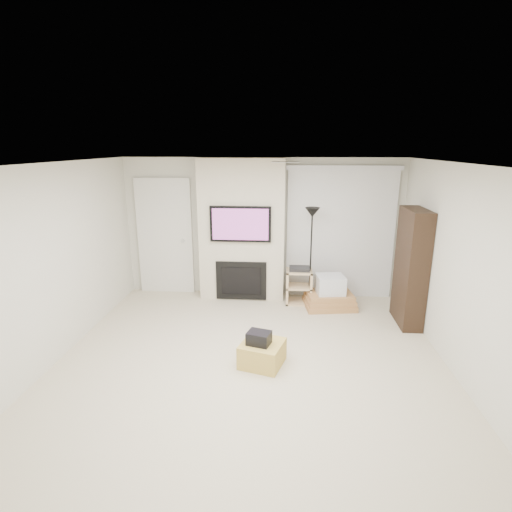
# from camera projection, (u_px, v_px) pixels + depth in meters

# --- Properties ---
(floor) EXTENTS (5.00, 5.50, 0.00)m
(floor) POSITION_uv_depth(u_px,v_px,m) (249.00, 371.00, 4.94)
(floor) COLOR beige
(floor) RESTS_ON ground
(ceiling) EXTENTS (5.00, 5.50, 0.00)m
(ceiling) POSITION_uv_depth(u_px,v_px,m) (248.00, 165.00, 4.27)
(ceiling) COLOR white
(ceiling) RESTS_ON wall_back
(wall_back) EXTENTS (5.00, 0.00, 2.50)m
(wall_back) POSITION_uv_depth(u_px,v_px,m) (262.00, 228.00, 7.25)
(wall_back) COLOR beige
(wall_back) RESTS_ON ground
(wall_front) EXTENTS (5.00, 0.00, 2.50)m
(wall_front) POSITION_uv_depth(u_px,v_px,m) (197.00, 451.00, 1.96)
(wall_front) COLOR beige
(wall_front) RESTS_ON ground
(wall_left) EXTENTS (0.00, 5.50, 2.50)m
(wall_left) POSITION_uv_depth(u_px,v_px,m) (41.00, 271.00, 4.78)
(wall_left) COLOR beige
(wall_left) RESTS_ON ground
(wall_right) EXTENTS (0.00, 5.50, 2.50)m
(wall_right) POSITION_uv_depth(u_px,v_px,m) (472.00, 281.00, 4.43)
(wall_right) COLOR beige
(wall_right) RESTS_ON ground
(hvac_vent) EXTENTS (0.35, 0.18, 0.01)m
(hvac_vent) POSITION_uv_depth(u_px,v_px,m) (285.00, 162.00, 5.01)
(hvac_vent) COLOR silver
(hvac_vent) RESTS_ON ceiling
(ottoman) EXTENTS (0.62, 0.62, 0.30)m
(ottoman) POSITION_uv_depth(u_px,v_px,m) (262.00, 353.00, 5.06)
(ottoman) COLOR gold
(ottoman) RESTS_ON floor
(black_bag) EXTENTS (0.33, 0.29, 0.16)m
(black_bag) POSITION_uv_depth(u_px,v_px,m) (259.00, 338.00, 4.98)
(black_bag) COLOR black
(black_bag) RESTS_ON ottoman
(fireplace_wall) EXTENTS (1.50, 0.47, 2.50)m
(fireplace_wall) POSITION_uv_depth(u_px,v_px,m) (242.00, 231.00, 7.07)
(fireplace_wall) COLOR beige
(fireplace_wall) RESTS_ON floor
(entry_door) EXTENTS (1.02, 0.11, 2.14)m
(entry_door) POSITION_uv_depth(u_px,v_px,m) (165.00, 237.00, 7.39)
(entry_door) COLOR silver
(entry_door) RESTS_ON floor
(vertical_blinds) EXTENTS (1.98, 0.10, 2.37)m
(vertical_blinds) POSITION_uv_depth(u_px,v_px,m) (341.00, 228.00, 7.09)
(vertical_blinds) COLOR silver
(vertical_blinds) RESTS_ON floor
(floor_lamp) EXTENTS (0.25, 0.25, 1.70)m
(floor_lamp) POSITION_uv_depth(u_px,v_px,m) (312.00, 229.00, 6.73)
(floor_lamp) COLOR black
(floor_lamp) RESTS_ON floor
(av_stand) EXTENTS (0.45, 0.38, 0.66)m
(av_stand) POSITION_uv_depth(u_px,v_px,m) (299.00, 284.00, 7.01)
(av_stand) COLOR #DFBD8B
(av_stand) RESTS_ON floor
(box_stack) EXTENTS (0.92, 0.74, 0.56)m
(box_stack) POSITION_uv_depth(u_px,v_px,m) (330.00, 295.00, 6.86)
(box_stack) COLOR #B57E4A
(box_stack) RESTS_ON floor
(bookshelf) EXTENTS (0.30, 0.80, 1.80)m
(bookshelf) POSITION_uv_depth(u_px,v_px,m) (411.00, 268.00, 6.07)
(bookshelf) COLOR black
(bookshelf) RESTS_ON floor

